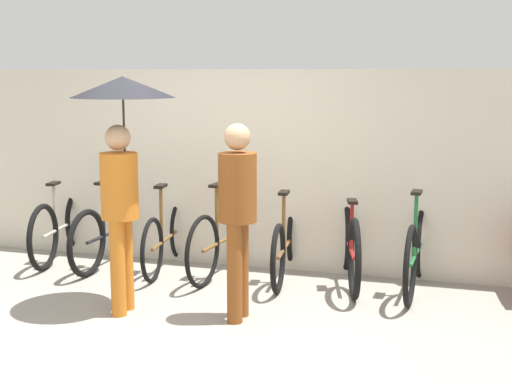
{
  "coord_description": "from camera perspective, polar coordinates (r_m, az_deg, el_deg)",
  "views": [
    {
      "loc": [
        2.36,
        -5.16,
        2.07
      ],
      "look_at": [
        0.55,
        0.92,
        1.0
      ],
      "focal_mm": 50.0,
      "sensor_mm": 36.0,
      "label": 1
    }
  ],
  "objects": [
    {
      "name": "back_wall",
      "position": [
        7.62,
        -1.61,
        1.88
      ],
      "size": [
        12.98,
        0.12,
        2.1
      ],
      "color": "beige",
      "rests_on": "ground"
    },
    {
      "name": "parked_bicycle_3",
      "position": [
        7.37,
        -2.54,
        -3.69
      ],
      "size": [
        0.44,
        1.72,
        1.06
      ],
      "rotation": [
        0.0,
        0.0,
        1.48
      ],
      "color": "black",
      "rests_on": "ground"
    },
    {
      "name": "pedestrian_center",
      "position": [
        5.89,
        -1.48,
        -1.18
      ],
      "size": [
        0.32,
        0.32,
        1.66
      ],
      "rotation": [
        0.0,
        0.0,
        0.01
      ],
      "color": "brown",
      "rests_on": "ground"
    },
    {
      "name": "parked_bicycle_5",
      "position": [
        7.1,
        7.49,
        -4.2
      ],
      "size": [
        0.58,
        1.7,
        1.02
      ],
      "rotation": [
        0.0,
        0.0,
        1.82
      ],
      "color": "black",
      "rests_on": "ground"
    },
    {
      "name": "parked_bicycle_0",
      "position": [
        8.26,
        -15.26,
        -2.63
      ],
      "size": [
        0.46,
        1.69,
        1.1
      ],
      "rotation": [
        0.0,
        0.0,
        1.73
      ],
      "color": "black",
      "rests_on": "ground"
    },
    {
      "name": "ground_plane",
      "position": [
        6.04,
        -7.64,
        -10.57
      ],
      "size": [
        30.0,
        30.0,
        0.0
      ],
      "primitive_type": "plane",
      "color": "gray"
    },
    {
      "name": "parked_bicycle_2",
      "position": [
        7.62,
        -7.14,
        -3.52
      ],
      "size": [
        0.44,
        1.63,
        1.09
      ],
      "rotation": [
        0.0,
        0.0,
        1.69
      ],
      "color": "black",
      "rests_on": "ground"
    },
    {
      "name": "parked_bicycle_6",
      "position": [
        6.98,
        12.71,
        -4.62
      ],
      "size": [
        0.44,
        1.72,
        1.03
      ],
      "rotation": [
        0.0,
        0.0,
        1.54
      ],
      "color": "black",
      "rests_on": "ground"
    },
    {
      "name": "parked_bicycle_4",
      "position": [
        7.25,
        2.44,
        -4.12
      ],
      "size": [
        0.44,
        1.71,
        1.08
      ],
      "rotation": [
        0.0,
        0.0,
        1.67
      ],
      "color": "black",
      "rests_on": "ground"
    },
    {
      "name": "parked_bicycle_1",
      "position": [
        7.92,
        -11.36,
        -3.06
      ],
      "size": [
        0.44,
        1.77,
        0.96
      ],
      "rotation": [
        0.0,
        0.0,
        1.55
      ],
      "color": "black",
      "rests_on": "ground"
    },
    {
      "name": "pedestrian_leading",
      "position": [
        6.17,
        -10.7,
        4.56
      ],
      "size": [
        0.89,
        0.89,
        2.04
      ],
      "rotation": [
        0.0,
        0.0,
        0.08
      ],
      "color": "#C66B1E",
      "rests_on": "ground"
    }
  ]
}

